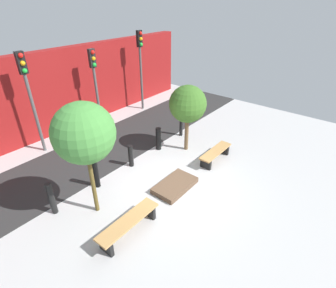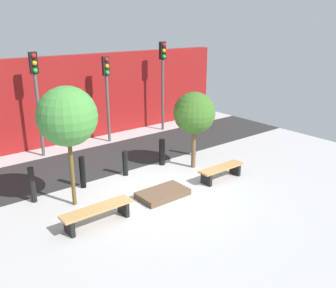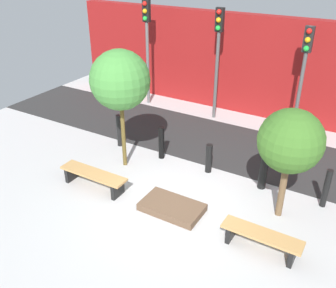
% 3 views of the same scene
% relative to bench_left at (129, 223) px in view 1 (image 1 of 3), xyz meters
% --- Properties ---
extents(ground_plane, '(18.00, 18.00, 0.00)m').
position_rel_bench_left_xyz_m(ground_plane, '(2.28, 0.25, -0.34)').
color(ground_plane, '#AEAEAE').
extents(road_strip, '(18.00, 3.06, 0.01)m').
position_rel_bench_left_xyz_m(road_strip, '(2.28, 4.04, -0.33)').
color(road_strip, '#292929').
rests_on(road_strip, ground).
extents(building_facade, '(16.20, 0.50, 3.62)m').
position_rel_bench_left_xyz_m(building_facade, '(2.28, 7.04, 1.47)').
color(building_facade, maroon).
rests_on(building_facade, ground).
extents(bench_left, '(1.92, 0.47, 0.46)m').
position_rel_bench_left_xyz_m(bench_left, '(0.00, 0.00, 0.00)').
color(bench_left, black).
rests_on(bench_left, ground).
extents(bench_right, '(1.70, 0.44, 0.44)m').
position_rel_bench_left_xyz_m(bench_right, '(4.56, 0.00, -0.02)').
color(bench_right, black).
rests_on(bench_right, ground).
extents(planter_bed, '(1.49, 0.88, 0.18)m').
position_rel_bench_left_xyz_m(planter_bed, '(2.28, 0.20, -0.25)').
color(planter_bed, brown).
rests_on(planter_bed, ground).
extents(tree_behind_left_bench, '(1.62, 1.62, 3.40)m').
position_rel_bench_left_xyz_m(tree_behind_left_bench, '(0.00, 1.37, 2.24)').
color(tree_behind_left_bench, brown).
rests_on(tree_behind_left_bench, ground).
extents(tree_behind_right_bench, '(1.44, 1.44, 2.71)m').
position_rel_bench_left_xyz_m(tree_behind_right_bench, '(4.56, 1.37, 1.64)').
color(tree_behind_right_bench, brown).
rests_on(tree_behind_right_bench, ground).
extents(bollard_far_left, '(0.17, 0.17, 1.06)m').
position_rel_bench_left_xyz_m(bollard_far_left, '(-0.85, 2.26, 0.19)').
color(bollard_far_left, black).
rests_on(bollard_far_left, ground).
extents(bollard_left, '(0.18, 0.18, 1.02)m').
position_rel_bench_left_xyz_m(bollard_left, '(0.71, 2.26, 0.17)').
color(bollard_left, black).
rests_on(bollard_left, ground).
extents(bollard_center, '(0.18, 0.18, 0.86)m').
position_rel_bench_left_xyz_m(bollard_center, '(2.28, 2.26, 0.09)').
color(bollard_center, black).
rests_on(bollard_center, ground).
extents(bollard_right, '(0.22, 0.22, 0.95)m').
position_rel_bench_left_xyz_m(bollard_right, '(3.84, 2.26, 0.14)').
color(bollard_right, black).
rests_on(bollard_right, ground).
extents(bollard_far_right, '(0.15, 0.15, 1.04)m').
position_rel_bench_left_xyz_m(bollard_far_right, '(5.41, 2.26, 0.18)').
color(bollard_far_right, black).
rests_on(bollard_far_right, ground).
extents(traffic_light_mid_west, '(0.28, 0.27, 3.93)m').
position_rel_bench_left_xyz_m(traffic_light_mid_west, '(0.81, 5.86, 2.36)').
color(traffic_light_mid_west, '#4F4F4F').
rests_on(traffic_light_mid_west, ground).
extents(traffic_light_mid_east, '(0.28, 0.27, 3.61)m').
position_rel_bench_left_xyz_m(traffic_light_mid_east, '(3.74, 5.85, 2.16)').
color(traffic_light_mid_east, '#4D4D4D').
rests_on(traffic_light_mid_east, ground).
extents(traffic_light_east, '(0.28, 0.27, 4.08)m').
position_rel_bench_left_xyz_m(traffic_light_east, '(6.67, 5.86, 2.46)').
color(traffic_light_east, '#4A4A4A').
rests_on(traffic_light_east, ground).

